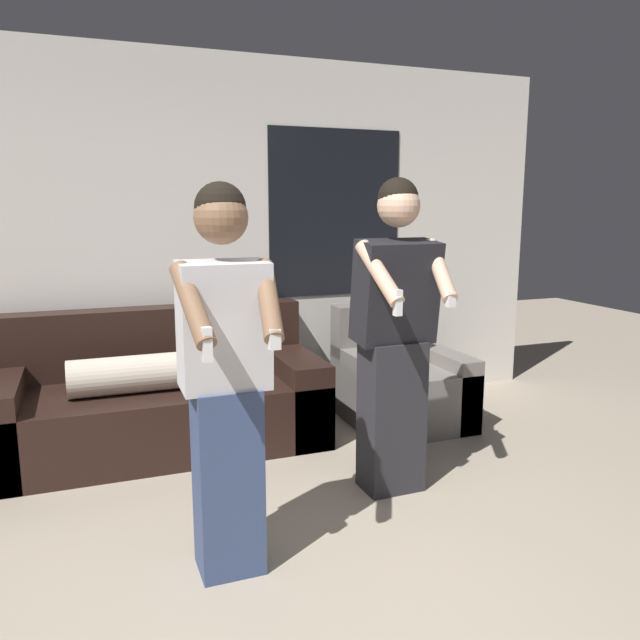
# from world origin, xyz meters

# --- Properties ---
(wall_back) EXTENTS (5.76, 0.07, 2.70)m
(wall_back) POSITION_xyz_m (0.02, 2.93, 1.35)
(wall_back) COLOR silver
(wall_back) RESTS_ON ground_plane
(couch) EXTENTS (2.18, 0.95, 0.90)m
(couch) POSITION_xyz_m (-0.42, 2.42, 0.31)
(couch) COLOR black
(couch) RESTS_ON ground_plane
(armchair) EXTENTS (0.80, 0.91, 0.85)m
(armchair) POSITION_xyz_m (1.35, 2.29, 0.30)
(armchair) COLOR slate
(armchair) RESTS_ON ground_plane
(person_left) EXTENTS (0.44, 0.46, 1.71)m
(person_left) POSITION_xyz_m (-0.29, 0.79, 0.89)
(person_left) COLOR #384770
(person_left) RESTS_ON ground_plane
(person_right) EXTENTS (0.50, 0.48, 1.76)m
(person_right) POSITION_xyz_m (0.76, 1.25, 0.90)
(person_right) COLOR #28282D
(person_right) RESTS_ON ground_plane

